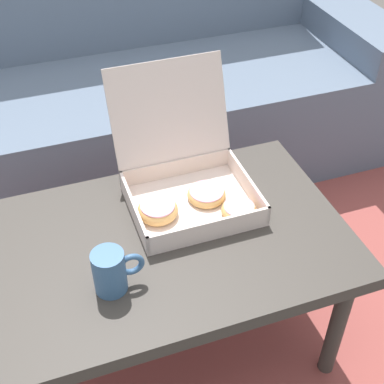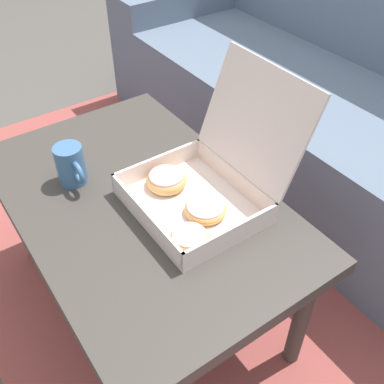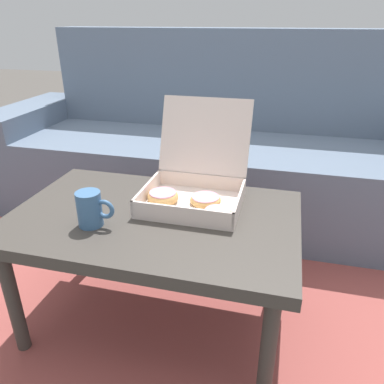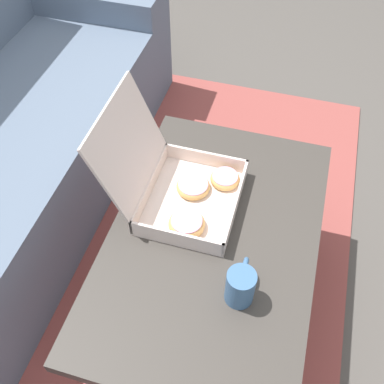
# 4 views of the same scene
# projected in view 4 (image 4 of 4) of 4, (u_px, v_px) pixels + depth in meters

# --- Properties ---
(ground_plane) EXTENTS (12.00, 12.00, 0.00)m
(ground_plane) POSITION_uv_depth(u_px,v_px,m) (164.00, 294.00, 1.65)
(ground_plane) COLOR #514C47
(area_rug) EXTENTS (2.54, 1.89, 0.01)m
(area_rug) POSITION_uv_depth(u_px,v_px,m) (89.00, 274.00, 1.70)
(area_rug) COLOR #994742
(area_rug) RESTS_ON ground_plane
(coffee_table) EXTENTS (0.92, 0.59, 0.45)m
(coffee_table) POSITION_uv_depth(u_px,v_px,m) (213.00, 246.00, 1.32)
(coffee_table) COLOR #3D3833
(coffee_table) RESTS_ON ground_plane
(pastry_box) EXTENTS (0.32, 0.37, 0.32)m
(pastry_box) POSITION_uv_depth(u_px,v_px,m) (181.00, 188.00, 1.32)
(pastry_box) COLOR silver
(pastry_box) RESTS_ON coffee_table
(coffee_mug) EXTENTS (0.12, 0.07, 0.11)m
(coffee_mug) POSITION_uv_depth(u_px,v_px,m) (240.00, 285.00, 1.12)
(coffee_mug) COLOR #3D6693
(coffee_mug) RESTS_ON coffee_table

